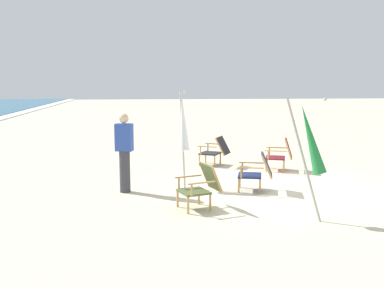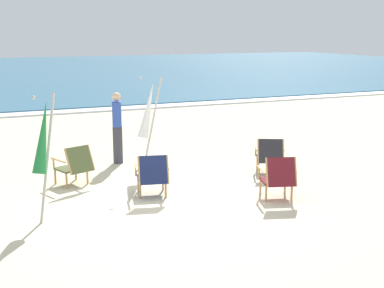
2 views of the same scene
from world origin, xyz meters
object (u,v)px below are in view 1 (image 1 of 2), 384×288
Objects in this scene: beach_chair_front_left at (216,150)px; beach_chair_back_left at (281,154)px; umbrella_furled_green at (310,140)px; beach_chair_far_center at (257,171)px; person_near_chairs at (124,152)px; umbrella_furled_white at (183,124)px; beach_chair_back_right at (201,185)px.

beach_chair_back_left is at bearing -116.77° from beach_chair_front_left.
beach_chair_back_left is 0.40× the size of umbrella_furled_green.
beach_chair_far_center is at bearing 11.79° from umbrella_furled_green.
beach_chair_far_center is 0.40× the size of umbrella_furled_green.
person_near_chairs is (-1.87, 3.82, 0.41)m from beach_chair_back_left.
umbrella_furled_white reaches higher than person_near_chairs.
beach_chair_front_left is 4.91m from umbrella_furled_green.
umbrella_furled_white is 1.28× the size of person_near_chairs.
beach_chair_far_center reaches higher than beach_chair_front_left.
beach_chair_front_left is at bearing -23.74° from umbrella_furled_white.
beach_chair_far_center is 1.83m from umbrella_furled_white.
beach_chair_back_right is 1.87m from umbrella_furled_white.
umbrella_furled_white is 3.08m from umbrella_furled_green.
person_near_chairs is at bearing 87.31° from beach_chair_far_center.
beach_chair_front_left is 1.13× the size of beach_chair_back_left.
beach_chair_back_left is at bearing -37.00° from beach_chair_back_right.
beach_chair_back_right is at bearing -172.11° from umbrella_furled_white.
beach_chair_far_center is 0.51× the size of person_near_chairs.
beach_chair_far_center is at bearing -92.69° from person_near_chairs.
beach_chair_back_right is at bearing 143.00° from beach_chair_back_left.
umbrella_furled_white is 1.02× the size of umbrella_furled_green.
beach_chair_back_left is at bearing -9.66° from umbrella_furled_green.
umbrella_furled_green is at bearing -123.44° from person_near_chairs.
beach_chair_back_right is 1.05× the size of beach_chair_back_left.
umbrella_furled_white is at bearing 7.89° from beach_chair_back_right.
beach_chair_far_center is 2.78m from person_near_chairs.
beach_chair_back_right is 4.02m from beach_chair_front_left.
beach_chair_front_left is 2.83m from beach_chair_far_center.
umbrella_furled_green is 1.25× the size of person_near_chairs.
beach_chair_back_left is (-0.79, -1.57, 0.01)m from beach_chair_front_left.
person_near_chairs is (1.28, 1.45, 0.41)m from beach_chair_back_right.
beach_chair_back_right is 0.41× the size of umbrella_furled_white.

